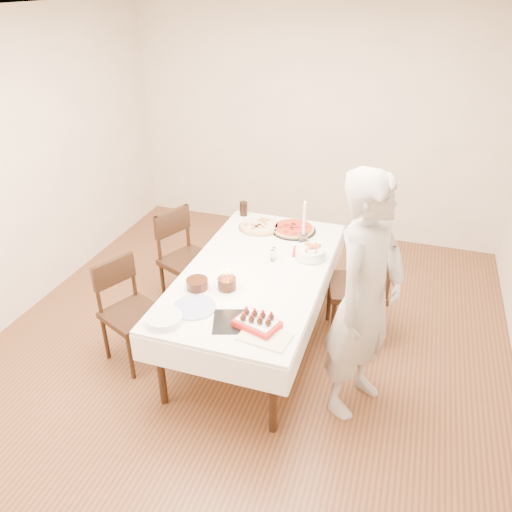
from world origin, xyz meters
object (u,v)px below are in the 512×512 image
(cola_glass, at_px, (244,209))
(strawberry_box, at_px, (257,323))
(layer_cake, at_px, (197,284))
(pizza_pepperoni, at_px, (293,229))
(pasta_bowl, at_px, (310,253))
(taper_candle, at_px, (304,221))
(pizza_white, at_px, (260,226))
(chair_right_savory, at_px, (357,287))
(chair_left_savory, at_px, (189,261))
(person, at_px, (365,299))
(chair_left_dessert, at_px, (133,314))
(dining_table, at_px, (256,306))
(birthday_cake, at_px, (227,279))

(cola_glass, bearing_deg, strawberry_box, -67.51)
(layer_cake, bearing_deg, strawberry_box, -27.49)
(pizza_pepperoni, height_order, pasta_bowl, pasta_bowl)
(taper_candle, bearing_deg, pizza_white, 164.16)
(chair_right_savory, xyz_separation_m, strawberry_box, (-0.56, -1.11, 0.28))
(pizza_white, relative_size, strawberry_box, 1.39)
(taper_candle, height_order, cola_glass, taper_candle)
(chair_left_savory, bearing_deg, pasta_bowl, -158.16)
(pizza_white, height_order, taper_candle, taper_candle)
(layer_cake, height_order, strawberry_box, layer_cake)
(person, xyz_separation_m, pasta_bowl, (-0.56, 0.79, -0.15))
(pizza_white, bearing_deg, cola_glass, 137.27)
(chair_left_dessert, relative_size, taper_candle, 2.21)
(person, distance_m, cola_glass, 2.01)
(person, xyz_separation_m, strawberry_box, (-0.69, -0.29, -0.16))
(chair_left_dessert, height_order, taper_candle, taper_candle)
(pizza_pepperoni, distance_m, pasta_bowl, 0.53)
(dining_table, bearing_deg, cola_glass, 115.07)
(person, relative_size, taper_candle, 4.59)
(birthday_cake, relative_size, strawberry_box, 0.49)
(layer_cake, bearing_deg, taper_candle, 60.32)
(person, bearing_deg, chair_left_dessert, 116.71)
(layer_cake, bearing_deg, pasta_bowl, 46.49)
(chair_left_dessert, bearing_deg, dining_table, -124.72)
(chair_right_savory, distance_m, strawberry_box, 1.27)
(cola_glass, bearing_deg, chair_left_savory, -118.33)
(birthday_cake, bearing_deg, chair_left_savory, 133.77)
(dining_table, distance_m, pasta_bowl, 0.67)
(pizza_white, relative_size, pizza_pepperoni, 0.98)
(dining_table, relative_size, chair_right_savory, 2.09)
(person, relative_size, cola_glass, 12.94)
(chair_right_savory, height_order, pizza_pepperoni, chair_right_savory)
(chair_right_savory, xyz_separation_m, chair_left_savory, (-1.61, -0.01, -0.03))
(dining_table, xyz_separation_m, pizza_white, (-0.21, 0.75, 0.40))
(pizza_white, height_order, birthday_cake, birthday_cake)
(dining_table, bearing_deg, chair_left_savory, 156.04)
(chair_left_dessert, height_order, person, person)
(pasta_bowl, distance_m, layer_cake, 1.06)
(person, xyz_separation_m, cola_glass, (-1.41, 1.43, -0.12))
(chair_left_dessert, height_order, pizza_white, chair_left_dessert)
(pizza_pepperoni, relative_size, layer_cake, 1.97)
(dining_table, relative_size, birthday_cake, 14.42)
(pizza_pepperoni, relative_size, strawberry_box, 1.42)
(chair_left_dessert, xyz_separation_m, pizza_white, (0.69, 1.29, 0.32))
(dining_table, height_order, taper_candle, taper_candle)
(layer_cake, distance_m, birthday_cake, 0.24)
(strawberry_box, bearing_deg, birthday_cake, 134.04)
(dining_table, xyz_separation_m, pizza_pepperoni, (0.11, 0.80, 0.40))
(chair_left_dessert, height_order, cola_glass, chair_left_dessert)
(layer_cake, bearing_deg, chair_left_dessert, -168.64)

